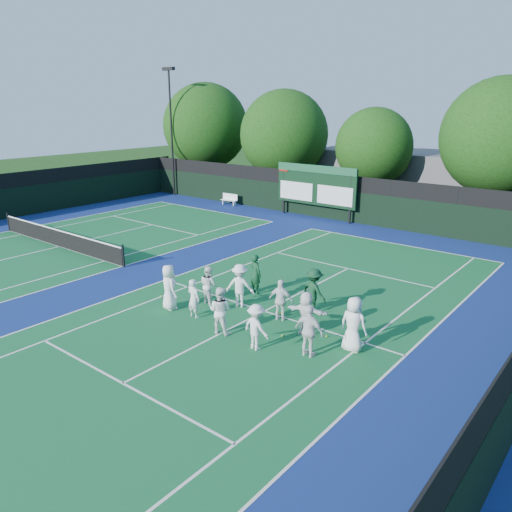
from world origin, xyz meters
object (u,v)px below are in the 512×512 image
Objects in this scene: coach_left at (256,274)px; scoreboard at (316,186)px; bench at (230,199)px; tennis_net at (59,238)px.

scoreboard is at bearing -47.77° from coach_left.
coach_left is (13.04, -13.09, 0.36)m from bench.
scoreboard is at bearing 1.72° from bench.
tennis_net is at bearing -88.13° from bench.
scoreboard reaches higher than bench.
tennis_net reaches higher than bench.
tennis_net is 8.21× the size of bench.
scoreboard is 14.50m from coach_left.
scoreboard is 7.66m from bench.
bench is at bearing -25.64° from coach_left.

